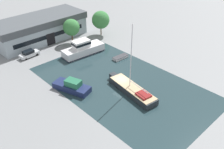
{
  "coord_description": "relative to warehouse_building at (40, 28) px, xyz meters",
  "views": [
    {
      "loc": [
        -29.68,
        -28.58,
        28.0
      ],
      "look_at": [
        0.0,
        2.71,
        1.0
      ],
      "focal_mm": 40.0,
      "sensor_mm": 36.0,
      "label": 1
    }
  ],
  "objects": [
    {
      "name": "small_dinghy",
      "position": [
        7.74,
        -22.77,
        -2.82
      ],
      "size": [
        4.04,
        1.75,
        0.6
      ],
      "rotation": [
        0.0,
        0.0,
        1.52
      ],
      "color": "silver",
      "rests_on": "water_canal"
    },
    {
      "name": "quay_tree_near_building",
      "position": [
        4.72,
        -7.86,
        1.2
      ],
      "size": [
        4.28,
        4.28,
        6.48
      ],
      "color": "brown",
      "rests_on": "ground"
    },
    {
      "name": "water_canal",
      "position": [
        0.26,
        -30.46,
        -3.12
      ],
      "size": [
        21.18,
        36.16,
        0.01
      ],
      "primitive_type": "cube",
      "color": "#23383D",
      "rests_on": "ground"
    },
    {
      "name": "parked_car",
      "position": [
        -7.41,
        -7.25,
        -2.29
      ],
      "size": [
        4.86,
        2.16,
        1.68
      ],
      "rotation": [
        0.0,
        0.0,
        4.79
      ],
      "color": "silver",
      "rests_on": "ground"
    },
    {
      "name": "motor_cruiser",
      "position": [
        2.76,
        -14.93,
        -1.76
      ],
      "size": [
        10.75,
        4.27,
        3.71
      ],
      "rotation": [
        0.0,
        0.0,
        1.49
      ],
      "color": "silver",
      "rests_on": "water_canal"
    },
    {
      "name": "quay_tree_by_water",
      "position": [
        13.85,
        -8.9,
        1.23
      ],
      "size": [
        4.89,
        4.89,
        6.8
      ],
      "color": "brown",
      "rests_on": "ground"
    },
    {
      "name": "ground_plane",
      "position": [
        0.26,
        -30.46,
        -3.12
      ],
      "size": [
        440.0,
        440.0,
        0.0
      ],
      "primitive_type": "plane",
      "color": "gray"
    },
    {
      "name": "warehouse_building",
      "position": [
        0.0,
        0.0,
        0.0
      ],
      "size": [
        24.54,
        10.51,
        6.18
      ],
      "rotation": [
        0.0,
        0.0,
        0.01
      ],
      "color": "#99A8B2",
      "rests_on": "ground"
    },
    {
      "name": "cabin_boat",
      "position": [
        -8.03,
        -25.39,
        -2.29
      ],
      "size": [
        4.9,
        7.89,
        2.29
      ],
      "rotation": [
        0.0,
        0.0,
        0.32
      ],
      "color": "#19234C",
      "rests_on": "water_canal"
    },
    {
      "name": "sailboat_moored",
      "position": [
        -0.34,
        -33.84,
        -2.42
      ],
      "size": [
        4.37,
        12.41,
        13.46
      ],
      "rotation": [
        0.0,
        0.0,
        -0.13
      ],
      "color": "#23282D",
      "rests_on": "water_canal"
    }
  ]
}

